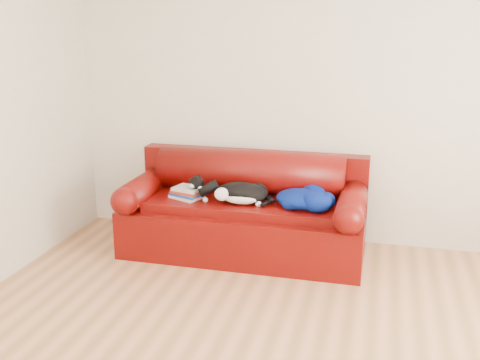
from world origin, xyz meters
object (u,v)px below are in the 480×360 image
object	(u,v)px
cat	(241,194)
blanket	(304,198)
sofa_base	(244,227)
book_stack	(188,193)

from	to	relation	value
cat	blanket	xyz separation A→B (m)	(0.53, 0.06, -0.02)
sofa_base	blanket	distance (m)	0.64
book_stack	blanket	bearing A→B (deg)	1.59
book_stack	blanket	world-z (taller)	blanket
cat	blanket	world-z (taller)	cat
blanket	book_stack	bearing A→B (deg)	-178.41
sofa_base	cat	distance (m)	0.37
sofa_base	blanket	world-z (taller)	blanket
sofa_base	blanket	xyz separation A→B (m)	(0.54, -0.07, 0.33)
sofa_base	book_stack	world-z (taller)	book_stack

